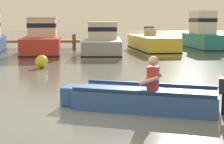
# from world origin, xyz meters

# --- Properties ---
(ground_plane) EXTENTS (120.00, 120.00, 0.00)m
(ground_plane) POSITION_xyz_m (0.00, 0.00, 0.00)
(ground_plane) COLOR slate
(wooden_dock) EXTENTS (11.01, 1.64, 1.05)m
(wooden_dock) POSITION_xyz_m (-6.17, 17.60, 0.52)
(wooden_dock) COLOR brown
(wooden_dock) RESTS_ON ground
(rowboat_with_person) EXTENTS (3.63, 2.09, 1.19)m
(rowboat_with_person) POSITION_xyz_m (1.20, 0.15, 0.25)
(rowboat_with_person) COLOR #2D519E
(rowboat_with_person) RESTS_ON ground
(moored_boat_red) EXTENTS (2.40, 6.16, 2.13)m
(moored_boat_red) POSITION_xyz_m (-2.69, 13.17, 0.80)
(moored_boat_red) COLOR #B72D28
(moored_boat_red) RESTS_ON ground
(moored_boat_grey) EXTENTS (2.41, 6.23, 1.87)m
(moored_boat_grey) POSITION_xyz_m (0.76, 13.24, 0.70)
(moored_boat_grey) COLOR gray
(moored_boat_grey) RESTS_ON ground
(moored_boat_yellow) EXTENTS (2.44, 5.98, 1.57)m
(moored_boat_yellow) POSITION_xyz_m (3.80, 14.31, 0.47)
(moored_boat_yellow) COLOR gold
(moored_boat_yellow) RESTS_ON ground
(moored_boat_teal) EXTENTS (1.78, 4.55, 2.55)m
(moored_boat_teal) POSITION_xyz_m (7.29, 15.15, 0.94)
(moored_boat_teal) COLOR #1E727A
(moored_boat_teal) RESTS_ON ground
(mooring_buoy) EXTENTS (0.52, 0.52, 0.52)m
(mooring_buoy) POSITION_xyz_m (-1.98, 7.29, 0.26)
(mooring_buoy) COLOR yellow
(mooring_buoy) RESTS_ON ground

